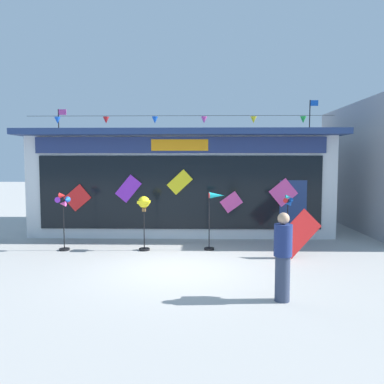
% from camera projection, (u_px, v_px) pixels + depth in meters
% --- Properties ---
extents(ground_plane, '(80.00, 80.00, 0.00)m').
position_uv_depth(ground_plane, '(177.00, 268.00, 9.54)').
color(ground_plane, '#ADAAA5').
extents(kite_shop_building, '(10.93, 5.92, 5.05)m').
position_uv_depth(kite_shop_building, '(183.00, 180.00, 15.55)').
color(kite_shop_building, silver).
rests_on(kite_shop_building, ground_plane).
extents(wind_spinner_far_left, '(0.41, 0.30, 1.71)m').
position_uv_depth(wind_spinner_far_left, '(63.00, 211.00, 11.32)').
color(wind_spinner_far_left, black).
rests_on(wind_spinner_far_left, ground_plane).
extents(wind_spinner_left, '(0.35, 0.35, 1.61)m').
position_uv_depth(wind_spinner_left, '(144.00, 208.00, 11.34)').
color(wind_spinner_left, black).
rests_on(wind_spinner_left, ground_plane).
extents(wind_spinner_center_left, '(0.59, 0.29, 1.72)m').
position_uv_depth(wind_spinner_center_left, '(214.00, 210.00, 11.41)').
color(wind_spinner_center_left, black).
rests_on(wind_spinner_center_left, ground_plane).
extents(wind_spinner_center_right, '(0.34, 0.29, 1.66)m').
position_uv_depth(wind_spinner_center_right, '(288.00, 216.00, 11.38)').
color(wind_spinner_center_right, black).
rests_on(wind_spinner_center_right, ground_plane).
extents(person_near_camera, '(0.35, 0.47, 1.68)m').
position_uv_depth(person_near_camera, '(283.00, 254.00, 7.24)').
color(person_near_camera, '#333D56').
rests_on(person_near_camera, ground_plane).
extents(display_kite_on_ground, '(1.35, 0.28, 1.35)m').
position_uv_depth(display_kite_on_ground, '(298.00, 234.00, 10.48)').
color(display_kite_on_ground, red).
rests_on(display_kite_on_ground, ground_plane).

